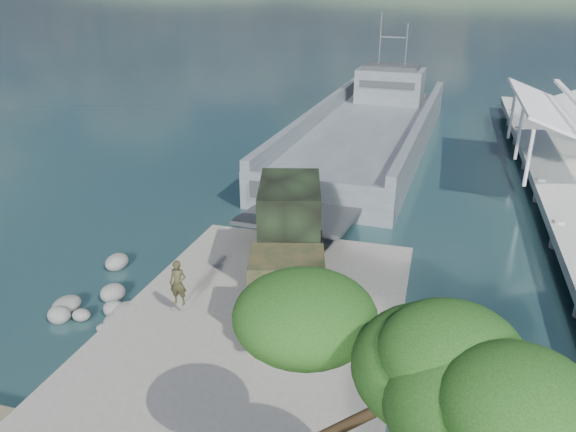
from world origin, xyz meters
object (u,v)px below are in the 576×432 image
Objects in this scene: pier at (565,162)px; soldier at (179,293)px; landing_craft at (367,137)px; military_truck at (289,243)px.

soldier is at bearing -129.52° from pier.
landing_craft reaches higher than soldier.
pier is 13.51m from landing_craft.
military_truck is (-0.09, -21.63, 1.60)m from landing_craft.
landing_craft is 3.88× the size of military_truck.
landing_craft is at bearing 156.79° from pier.
landing_craft is at bearing 75.94° from military_truck.
pier is at bearing 47.08° from soldier.
pier reaches higher than military_truck.
military_truck is at bearing -127.43° from pier.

